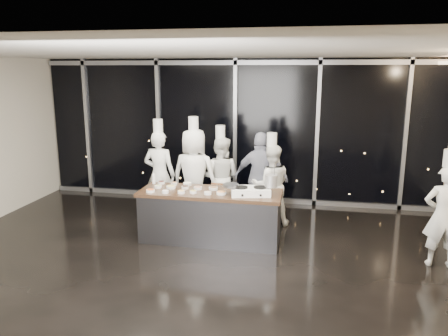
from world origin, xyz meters
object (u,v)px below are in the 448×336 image
object	(u,v)px
stove	(251,191)
guest	(261,178)
chef_far_left	(160,174)
chef_side	(444,215)
chef_left	(194,175)
stock_pot	(271,181)
frying_pan	(230,185)
demo_counter	(210,216)
chef_center	(220,177)
chef_right	(271,185)

from	to	relation	value
stove	guest	distance (m)	1.20
chef_far_left	chef_side	distance (m)	5.12
chef_far_left	chef_side	size ratio (longest dim) A/B	1.11
guest	chef_left	bearing A→B (deg)	12.73
stove	chef_left	bearing A→B (deg)	129.07
stock_pot	chef_left	xyz separation A→B (m)	(-1.59, 0.97, -0.21)
stove	stock_pot	xyz separation A→B (m)	(0.33, 0.06, 0.18)
frying_pan	chef_left	distance (m)	1.42
stove	frying_pan	bearing A→B (deg)	177.56
demo_counter	stove	world-z (taller)	stove
demo_counter	chef_center	world-z (taller)	chef_center
stove	chef_right	xyz separation A→B (m)	(0.24, 1.11, -0.17)
chef_left	chef_right	xyz separation A→B (m)	(1.50, 0.08, -0.14)
chef_left	chef_right	world-z (taller)	chef_left
stove	chef_left	distance (m)	1.63
chef_far_left	stove	bearing A→B (deg)	154.99
demo_counter	chef_far_left	world-z (taller)	chef_far_left
stove	chef_far_left	bearing A→B (deg)	139.82
guest	chef_right	bearing A→B (deg)	161.18
chef_right	guest	bearing A→B (deg)	-38.01
stock_pot	chef_center	distance (m)	1.77
chef_left	chef_side	distance (m)	4.41
frying_pan	chef_far_left	size ratio (longest dim) A/B	0.24
guest	chef_right	world-z (taller)	chef_right
demo_counter	stock_pot	xyz separation A→B (m)	(1.05, -0.02, 0.69)
stove	frying_pan	world-z (taller)	frying_pan
chef_far_left	chef_right	size ratio (longest dim) A/B	1.12
demo_counter	chef_side	size ratio (longest dim) A/B	1.36
chef_side	demo_counter	bearing A→B (deg)	-4.95
frying_pan	stock_pot	xyz separation A→B (m)	(0.68, 0.12, 0.08)
chef_far_left	guest	world-z (taller)	chef_far_left
chef_right	chef_center	bearing A→B (deg)	-28.62
chef_far_left	chef_side	xyz separation A→B (m)	(4.96, -1.30, -0.09)
stock_pot	chef_far_left	xyz separation A→B (m)	(-2.32, 1.02, -0.23)
frying_pan	chef_center	bearing A→B (deg)	96.16
stock_pot	chef_right	bearing A→B (deg)	95.12
stove	chef_right	bearing A→B (deg)	66.18
chef_left	chef_side	xyz separation A→B (m)	(4.22, -1.25, -0.12)
demo_counter	stock_pot	bearing A→B (deg)	-0.86
chef_left	stove	bearing A→B (deg)	145.94
stove	stock_pot	distance (m)	0.38
frying_pan	chef_side	bearing A→B (deg)	-14.49
demo_counter	stove	size ratio (longest dim) A/B	3.45
stove	chef_far_left	size ratio (longest dim) A/B	0.35
stove	chef_side	distance (m)	2.98
frying_pan	chef_left	size ratio (longest dim) A/B	0.23
demo_counter	guest	bearing A→B (deg)	56.13
chef_center	guest	xyz separation A→B (m)	(0.84, -0.18, 0.06)
guest	chef_center	bearing A→B (deg)	-7.04
chef_center	guest	distance (m)	0.87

